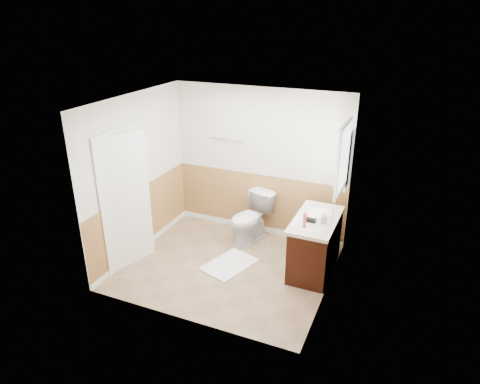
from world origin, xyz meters
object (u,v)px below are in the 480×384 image
at_px(toilet, 250,218).
at_px(lotion_bottle, 305,220).
at_px(soap_dispenser, 324,217).
at_px(bath_mat, 230,264).
at_px(vanity_cabinet, 315,246).

bearing_deg(toilet, lotion_bottle, -17.02).
xyz_separation_m(toilet, soap_dispenser, (1.32, -0.54, 0.52)).
bearing_deg(bath_mat, vanity_cabinet, 18.09).
relative_size(vanity_cabinet, soap_dispenser, 6.39).
distance_m(bath_mat, lotion_bottle, 1.46).
bearing_deg(bath_mat, lotion_bottle, 3.29).
bearing_deg(soap_dispenser, lotion_bottle, -134.08).
relative_size(lotion_bottle, soap_dispenser, 1.28).
bearing_deg(lotion_bottle, vanity_cabinet, 73.11).
height_order(bath_mat, lotion_bottle, lotion_bottle).
distance_m(bath_mat, vanity_cabinet, 1.32).
distance_m(vanity_cabinet, lotion_bottle, 0.66).
relative_size(bath_mat, soap_dispenser, 4.65).
xyz_separation_m(toilet, bath_mat, (-0.00, -0.83, -0.40)).
relative_size(bath_mat, lotion_bottle, 3.64).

